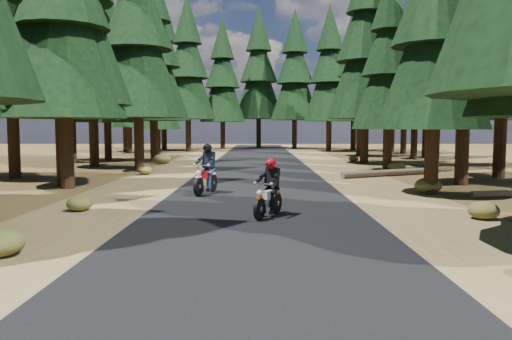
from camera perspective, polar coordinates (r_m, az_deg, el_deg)
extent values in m
plane|color=#463319|center=(12.98, -0.05, -5.40)|extent=(120.00, 120.00, 0.00)
cube|color=black|center=(17.92, 0.08, -2.55)|extent=(6.00, 100.00, 0.01)
cube|color=brown|center=(18.53, -14.31, -2.47)|extent=(3.20, 100.00, 0.01)
cube|color=brown|center=(18.48, 14.51, -2.49)|extent=(3.20, 100.00, 0.01)
cylinder|color=black|center=(20.33, -20.92, 5.54)|extent=(0.51, 0.51, 5.34)
cone|color=black|center=(20.66, -21.21, 14.84)|extent=(4.54, 4.54, 6.68)
cylinder|color=black|center=(18.25, 19.51, 4.40)|extent=(0.48, 0.48, 4.52)
cone|color=black|center=(18.46, 19.76, 13.20)|extent=(3.84, 3.84, 5.65)
cylinder|color=black|center=(21.24, -21.32, 6.95)|extent=(0.56, 0.56, 6.43)
cone|color=black|center=(21.79, -21.66, 17.56)|extent=(5.46, 5.46, 8.03)
cylinder|color=black|center=(21.77, 22.61, 6.07)|extent=(0.53, 0.53, 5.84)
cone|color=black|center=(22.18, 22.93, 15.53)|extent=(4.96, 4.96, 7.30)
cylinder|color=black|center=(25.33, -26.04, 5.41)|extent=(0.52, 0.52, 5.56)
cone|color=black|center=(25.64, -26.34, 13.20)|extent=(4.73, 4.73, 6.95)
cylinder|color=black|center=(25.66, 26.24, 6.37)|extent=(0.56, 0.56, 6.43)
cone|color=black|center=(26.11, 26.58, 15.21)|extent=(5.47, 5.47, 8.04)
cylinder|color=black|center=(27.44, -13.27, 5.85)|extent=(0.53, 0.53, 5.72)
cone|color=black|center=(27.74, -13.42, 13.25)|extent=(4.86, 4.86, 7.15)
cone|color=black|center=(28.24, -13.53, 18.42)|extent=(3.72, 3.72, 5.15)
cylinder|color=black|center=(27.71, 14.82, 4.56)|extent=(0.48, 0.48, 4.51)
cone|color=black|center=(27.85, 14.95, 10.36)|extent=(3.83, 3.83, 5.64)
cone|color=black|center=(28.12, 15.04, 14.48)|extent=(2.93, 2.93, 4.06)
cylinder|color=black|center=(31.23, -18.11, 6.19)|extent=(0.55, 0.55, 6.37)
cone|color=black|center=(31.59, -18.30, 13.42)|extent=(5.41, 5.41, 7.96)
cylinder|color=black|center=(31.36, 19.85, 6.24)|extent=(0.56, 0.56, 6.47)
cone|color=black|center=(31.74, 20.06, 13.55)|extent=(5.50, 5.50, 8.09)
cylinder|color=black|center=(34.27, -11.61, 5.58)|extent=(0.53, 0.53, 5.64)
cone|color=black|center=(34.51, -11.71, 11.44)|extent=(4.79, 4.79, 7.05)
cone|color=black|center=(34.90, -11.78, 15.58)|extent=(3.67, 3.67, 5.08)
cylinder|color=black|center=(33.22, 12.33, 5.76)|extent=(0.53, 0.53, 5.83)
cone|color=black|center=(33.49, 12.44, 12.00)|extent=(4.95, 4.95, 7.29)
cone|color=black|center=(33.92, 12.52, 16.40)|extent=(3.79, 3.79, 5.25)
cylinder|color=black|center=(37.63, -16.61, 5.26)|extent=(0.52, 0.52, 5.45)
cone|color=black|center=(37.82, -16.73, 10.42)|extent=(4.63, 4.63, 6.81)
cone|color=black|center=(38.14, -16.83, 14.08)|extent=(3.54, 3.54, 4.90)
cone|color=black|center=(38.62, -16.92, 17.67)|extent=(2.45, 2.45, 4.09)
cylinder|color=black|center=(38.65, 17.65, 4.59)|extent=(0.48, 0.48, 4.61)
cone|color=black|center=(38.75, 17.76, 8.86)|extent=(3.92, 3.92, 5.77)
cone|color=black|center=(38.96, 17.84, 11.91)|extent=(3.00, 3.00, 4.15)
cone|color=black|center=(39.28, 17.92, 14.91)|extent=(2.08, 2.08, 3.46)
cylinder|color=black|center=(41.06, -11.18, 4.59)|extent=(0.48, 0.48, 4.42)
cone|color=black|center=(41.15, -11.25, 8.44)|extent=(3.76, 3.76, 5.52)
cone|color=black|center=(41.32, -11.29, 11.19)|extent=(2.87, 2.87, 3.98)
cone|color=black|center=(41.59, -11.34, 13.92)|extent=(1.99, 1.99, 3.31)
cylinder|color=black|center=(42.00, 11.77, 5.50)|extent=(0.53, 0.53, 5.76)
cone|color=black|center=(42.21, 11.86, 10.40)|extent=(4.90, 4.90, 7.21)
cone|color=black|center=(42.54, 11.92, 13.88)|extent=(3.75, 3.75, 5.19)
cone|color=black|center=(43.03, 11.98, 17.29)|extent=(2.59, 2.59, 4.32)
cylinder|color=black|center=(47.07, -14.28, 4.75)|extent=(0.49, 0.49, 4.75)
cone|color=black|center=(47.17, -14.36, 8.36)|extent=(4.04, 4.04, 5.93)
cone|color=black|center=(47.35, -14.41, 10.94)|extent=(3.09, 3.09, 4.27)
cone|color=black|center=(47.63, -14.47, 13.49)|extent=(2.14, 2.14, 3.56)
cylinder|color=black|center=(46.69, 16.55, 5.26)|extent=(0.53, 0.53, 5.66)
cone|color=black|center=(46.86, 16.65, 9.59)|extent=(4.81, 4.81, 7.07)
cone|color=black|center=(47.15, 16.73, 12.67)|extent=(3.68, 3.68, 5.09)
cone|color=black|center=(47.57, 16.81, 15.71)|extent=(2.55, 2.55, 4.24)
cylinder|color=black|center=(37.17, -20.35, 5.90)|extent=(0.56, 0.56, 6.40)
cone|color=black|center=(37.48, -20.53, 12.02)|extent=(5.44, 5.44, 8.00)
cone|color=black|center=(37.96, -20.66, 16.33)|extent=(4.16, 4.16, 5.76)
cylinder|color=black|center=(40.87, 18.89, 5.53)|extent=(0.54, 0.54, 6.00)
cone|color=black|center=(41.10, 19.04, 10.77)|extent=(5.10, 5.10, 7.50)
cone|color=black|center=(41.48, 19.14, 14.47)|extent=(3.90, 3.90, 5.40)
cylinder|color=black|center=(34.19, 26.35, 5.15)|extent=(0.52, 0.52, 5.60)
cone|color=black|center=(34.42, 26.57, 10.98)|extent=(4.76, 4.76, 7.00)
cone|color=black|center=(34.80, 26.73, 15.10)|extent=(3.64, 3.64, 5.04)
cylinder|color=black|center=(50.28, -7.75, 5.79)|extent=(0.56, 0.56, 6.40)
cone|color=black|center=(50.51, -7.81, 10.33)|extent=(5.44, 5.44, 8.00)
cone|color=black|center=(50.87, -7.84, 13.56)|extent=(4.16, 4.16, 5.76)
cone|color=black|center=(51.39, -7.88, 16.74)|extent=(2.88, 2.88, 4.80)
cylinder|color=black|center=(50.25, 8.33, 5.56)|extent=(0.54, 0.54, 6.00)
cone|color=black|center=(50.44, 8.39, 9.82)|extent=(5.10, 5.10, 7.50)
cone|color=black|center=(50.75, 8.43, 12.86)|extent=(3.90, 3.90, 5.40)
cone|color=black|center=(51.20, 8.46, 15.85)|extent=(2.70, 2.70, 4.50)
cylinder|color=black|center=(53.74, -10.49, 5.90)|extent=(0.57, 0.57, 6.80)
cone|color=black|center=(53.99, -10.56, 10.42)|extent=(5.78, 5.78, 8.50)
cone|color=black|center=(54.38, -10.61, 13.63)|extent=(4.42, 4.42, 6.12)
cone|color=black|center=(54.94, -10.66, 16.78)|extent=(3.06, 3.06, 5.10)
cylinder|color=black|center=(53.70, 11.08, 5.68)|extent=(0.56, 0.56, 6.40)
cone|color=black|center=(53.91, 11.15, 9.94)|extent=(5.44, 5.44, 8.00)
cone|color=black|center=(54.25, 11.20, 12.97)|extent=(4.16, 4.16, 5.76)
cone|color=black|center=(54.74, 11.25, 15.95)|extent=(2.88, 2.88, 4.80)
cylinder|color=black|center=(55.93, -3.82, 5.52)|extent=(0.54, 0.54, 6.00)
cone|color=black|center=(56.10, -3.84, 9.35)|extent=(5.10, 5.10, 7.50)
cone|color=black|center=(56.38, -3.86, 12.09)|extent=(3.90, 3.90, 5.40)
cone|color=black|center=(56.78, -3.87, 14.79)|extent=(2.70, 2.70, 4.50)
cylinder|color=black|center=(55.91, 4.42, 5.72)|extent=(0.56, 0.56, 6.40)
cone|color=black|center=(56.12, 4.45, 9.81)|extent=(5.44, 5.44, 8.00)
cone|color=black|center=(56.45, 4.47, 12.72)|extent=(4.16, 4.16, 5.76)
cone|color=black|center=(56.91, 4.49, 15.59)|extent=(2.88, 2.88, 4.80)
cylinder|color=black|center=(58.78, 0.31, 5.88)|extent=(0.57, 0.57, 6.80)
cone|color=black|center=(59.01, 0.31, 10.01)|extent=(5.78, 5.78, 8.50)
cone|color=black|center=(59.37, 0.31, 12.95)|extent=(4.42, 4.42, 6.12)
cone|color=black|center=(59.88, 0.31, 15.85)|extent=(3.06, 3.06, 5.10)
cylinder|color=black|center=(50.50, -14.69, 5.22)|extent=(0.52, 0.52, 5.60)
cone|color=black|center=(50.66, -14.78, 9.18)|extent=(4.76, 4.76, 7.00)
cone|color=black|center=(50.92, -14.84, 12.01)|extent=(3.64, 3.64, 5.04)
cone|color=black|center=(51.30, -14.90, 14.80)|extent=(2.52, 2.52, 4.20)
cylinder|color=black|center=(50.45, 15.29, 5.44)|extent=(0.54, 0.54, 6.00)
cone|color=black|center=(50.64, 15.38, 9.68)|extent=(5.10, 5.10, 7.50)
cone|color=black|center=(50.95, 15.45, 12.71)|extent=(3.90, 3.90, 5.40)
cone|color=black|center=(51.40, 15.52, 15.69)|extent=(2.70, 2.70, 4.50)
cylinder|color=#4C4233|center=(24.58, 14.52, -0.34)|extent=(4.60, 2.66, 0.32)
ellipsoid|color=#474C1E|center=(34.80, 11.08, 1.27)|extent=(0.68, 0.68, 0.41)
ellipsoid|color=#474C1E|center=(14.70, -19.53, -3.64)|extent=(0.70, 0.70, 0.42)
ellipsoid|color=#474C1E|center=(24.82, 12.32, -0.07)|extent=(0.79, 0.79, 0.47)
ellipsoid|color=#474C1E|center=(32.55, -10.66, 1.26)|extent=(1.10, 1.10, 0.66)
ellipsoid|color=#474C1E|center=(27.48, 15.76, 0.41)|extent=(0.93, 0.93, 0.56)
ellipsoid|color=#474C1E|center=(10.14, -27.24, -7.33)|extent=(0.87, 0.87, 0.52)
ellipsoid|color=#474C1E|center=(18.56, 19.06, -1.71)|extent=(0.93, 0.93, 0.56)
ellipsoid|color=#474C1E|center=(13.87, 24.57, -4.22)|extent=(0.77, 0.77, 0.46)
ellipsoid|color=#474C1E|center=(25.16, -12.57, -0.06)|extent=(0.72, 0.72, 0.43)
cube|color=black|center=(12.84, 1.43, -0.89)|extent=(0.39, 0.33, 0.49)
sphere|color=red|center=(12.81, 1.43, 0.70)|extent=(0.36, 0.36, 0.27)
cube|color=black|center=(17.43, -5.77, 1.12)|extent=(0.44, 0.34, 0.57)
sphere|color=black|center=(17.41, -5.78, 2.47)|extent=(0.39, 0.39, 0.32)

